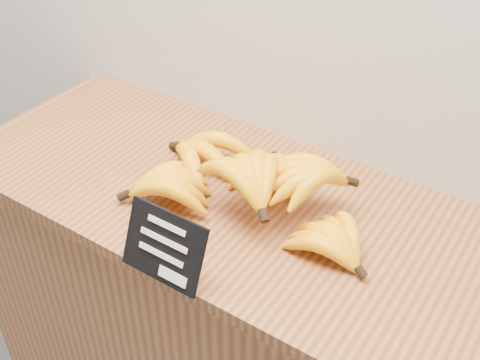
# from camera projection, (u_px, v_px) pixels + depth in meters

# --- Properties ---
(counter) EXTENTS (1.46, 0.50, 0.90)m
(counter) POSITION_uv_depth(u_px,v_px,m) (251.00, 347.00, 1.54)
(counter) COLOR #9C5E32
(counter) RESTS_ON ground
(counter_top) EXTENTS (1.30, 0.54, 0.03)m
(counter_top) POSITION_uv_depth(u_px,v_px,m) (253.00, 208.00, 1.26)
(counter_top) COLOR #975A2E
(counter_top) RESTS_ON counter
(chalkboard_sign) EXTENTS (0.16, 0.06, 0.12)m
(chalkboard_sign) POSITION_uv_depth(u_px,v_px,m) (164.00, 247.00, 1.05)
(chalkboard_sign) COLOR black
(chalkboard_sign) RESTS_ON counter_top
(banana_pile) EXTENTS (0.54, 0.34, 0.12)m
(banana_pile) POSITION_uv_depth(u_px,v_px,m) (245.00, 180.00, 1.22)
(banana_pile) COLOR #FFB60A
(banana_pile) RESTS_ON counter_top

